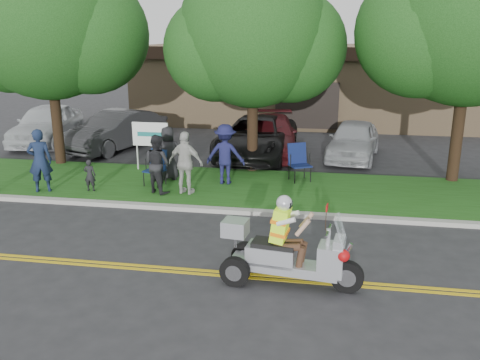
% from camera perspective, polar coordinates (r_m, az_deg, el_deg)
% --- Properties ---
extents(ground, '(120.00, 120.00, 0.00)m').
position_cam_1_polar(ground, '(11.01, -6.76, -8.88)').
color(ground, '#28282B').
rests_on(ground, ground).
extents(centerline_near, '(60.00, 0.10, 0.01)m').
position_cam_1_polar(centerline_near, '(10.51, -7.65, -10.16)').
color(centerline_near, gold).
rests_on(centerline_near, ground).
extents(centerline_far, '(60.00, 0.10, 0.01)m').
position_cam_1_polar(centerline_far, '(10.65, -7.40, -9.79)').
color(centerline_far, gold).
rests_on(centerline_far, ground).
extents(curb, '(60.00, 0.25, 0.12)m').
position_cam_1_polar(curb, '(13.72, -3.22, -3.35)').
color(curb, '#A8A89E').
rests_on(curb, ground).
extents(grass_verge, '(60.00, 4.00, 0.10)m').
position_cam_1_polar(grass_verge, '(15.72, -1.49, -0.78)').
color(grass_verge, '#1F4E14').
rests_on(grass_verge, ground).
extents(commercial_building, '(18.00, 8.20, 4.00)m').
position_cam_1_polar(commercial_building, '(28.66, 7.91, 10.80)').
color(commercial_building, '#9E7F5B').
rests_on(commercial_building, ground).
extents(tree_left, '(6.62, 5.40, 7.78)m').
position_cam_1_polar(tree_left, '(19.04, -20.62, 15.84)').
color(tree_left, '#332114').
rests_on(tree_left, ground).
extents(tree_mid, '(5.88, 4.80, 7.05)m').
position_cam_1_polar(tree_mid, '(16.94, 1.68, 15.49)').
color(tree_mid, '#332114').
rests_on(tree_mid, ground).
extents(tree_right, '(6.86, 5.60, 8.07)m').
position_cam_1_polar(tree_right, '(17.09, 24.70, 16.09)').
color(tree_right, '#332114').
rests_on(tree_right, ground).
extents(business_sign, '(1.25, 0.06, 1.75)m').
position_cam_1_polar(business_sign, '(17.49, -10.02, 4.80)').
color(business_sign, silver).
rests_on(business_sign, ground).
extents(trike_scooter, '(2.72, 0.99, 1.78)m').
position_cam_1_polar(trike_scooter, '(9.77, 5.05, -8.22)').
color(trike_scooter, black).
rests_on(trike_scooter, ground).
extents(lawn_chair_a, '(0.70, 0.71, 1.09)m').
position_cam_1_polar(lawn_chair_a, '(15.86, -9.36, 1.65)').
color(lawn_chair_a, black).
rests_on(lawn_chair_a, grass_verge).
extents(lawn_chair_b, '(0.83, 0.85, 1.17)m').
position_cam_1_polar(lawn_chair_b, '(16.24, 6.58, 2.28)').
color(lawn_chair_b, black).
rests_on(lawn_chair_b, grass_verge).
extents(spectator_adult_left, '(0.80, 0.67, 1.88)m').
position_cam_1_polar(spectator_adult_left, '(15.99, -21.55, 2.05)').
color(spectator_adult_left, '#16233F').
rests_on(spectator_adult_left, grass_verge).
extents(spectator_adult_mid, '(1.05, 0.98, 1.73)m').
position_cam_1_polar(spectator_adult_mid, '(15.00, -9.25, 1.81)').
color(spectator_adult_mid, '#232326').
rests_on(spectator_adult_mid, grass_verge).
extents(spectator_adult_right, '(1.15, 0.66, 1.84)m').
position_cam_1_polar(spectator_adult_right, '(14.76, -6.11, 1.91)').
color(spectator_adult_right, '#B9B9B2').
rests_on(spectator_adult_right, grass_verge).
extents(spectator_chair_a, '(1.20, 0.69, 1.86)m').
position_cam_1_polar(spectator_chair_a, '(15.70, -1.65, 2.92)').
color(spectator_chair_a, '#1A1B48').
rests_on(spectator_chair_a, grass_verge).
extents(spectator_chair_b, '(0.96, 0.75, 1.72)m').
position_cam_1_polar(spectator_chair_b, '(16.30, -8.05, 3.00)').
color(spectator_chair_b, black).
rests_on(spectator_chair_b, grass_verge).
extents(child_left, '(0.37, 0.26, 0.96)m').
position_cam_1_polar(child_left, '(15.69, -16.51, 0.53)').
color(child_left, black).
rests_on(child_left, grass_verge).
extents(parked_car_far_left, '(2.67, 5.19, 1.69)m').
position_cam_1_polar(parked_car_far_left, '(23.64, -20.90, 5.91)').
color(parked_car_far_left, silver).
rests_on(parked_car_far_left, ground).
extents(parked_car_left, '(3.15, 5.07, 1.58)m').
position_cam_1_polar(parked_car_left, '(21.46, -13.69, 5.41)').
color(parked_car_left, '#2B2B2D').
rests_on(parked_car_left, ground).
extents(parked_car_mid, '(2.90, 5.72, 1.55)m').
position_cam_1_polar(parked_car_mid, '(19.61, 1.83, 4.82)').
color(parked_car_mid, black).
rests_on(parked_car_mid, ground).
extents(parked_car_right, '(2.53, 5.23, 1.47)m').
position_cam_1_polar(parked_car_right, '(20.16, 3.44, 5.00)').
color(parked_car_right, '#491115').
rests_on(parked_car_right, ground).
extents(parked_car_far_right, '(2.38, 4.47, 1.45)m').
position_cam_1_polar(parked_car_far_right, '(19.83, 12.61, 4.42)').
color(parked_car_far_right, '#A1A3A8').
rests_on(parked_car_far_right, ground).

